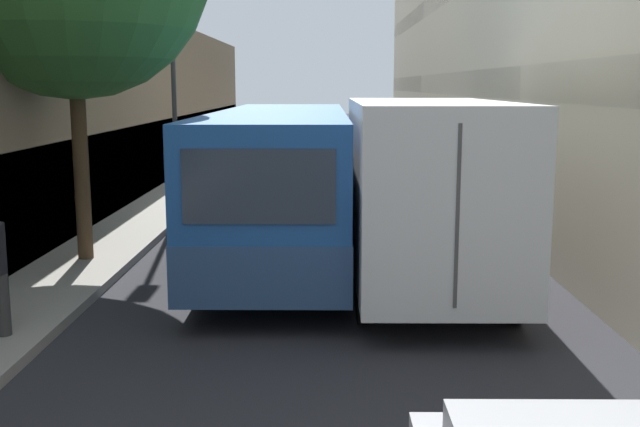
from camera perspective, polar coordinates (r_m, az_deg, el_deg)
ground_plane at (r=15.26m, az=0.01°, el=-2.93°), size 150.00×150.00×0.00m
sidewalk_left at (r=15.90m, az=-16.03°, el=-2.52°), size 1.76×60.00×0.15m
building_left_shopfront at (r=16.26m, az=-23.17°, el=6.07°), size 2.40×60.00×5.56m
bus at (r=14.73m, az=-2.90°, el=2.64°), size 2.45×10.23×2.86m
box_truck at (r=12.98m, az=7.58°, el=2.26°), size 2.33×7.90×3.11m
panel_van at (r=24.92m, az=-2.50°, el=4.41°), size 1.96×4.50×1.84m
street_lamp at (r=19.72m, az=-11.27°, el=15.03°), size 0.36×0.80×7.42m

